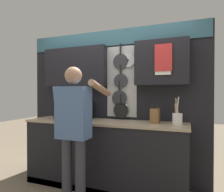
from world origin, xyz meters
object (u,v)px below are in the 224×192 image
at_px(person, 74,124).
at_px(utensil_crock, 177,118).
at_px(microwave, 74,110).
at_px(knife_block, 155,116).

bearing_deg(person, utensil_crock, 29.31).
xyz_separation_m(microwave, knife_block, (1.23, 0.00, -0.04)).
relative_size(microwave, utensil_crock, 1.34).
bearing_deg(utensil_crock, person, -150.69).
relative_size(knife_block, person, 0.17).
xyz_separation_m(utensil_crock, person, (-1.13, -0.63, -0.04)).
xyz_separation_m(knife_block, person, (-0.85, -0.63, -0.06)).
distance_m(knife_block, person, 1.06).
xyz_separation_m(microwave, person, (0.39, -0.63, -0.10)).
height_order(knife_block, utensil_crock, utensil_crock).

